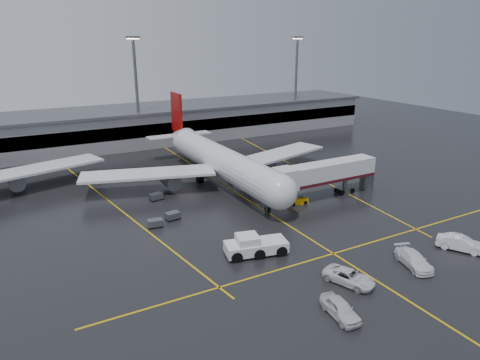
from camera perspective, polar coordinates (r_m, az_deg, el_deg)
ground at (r=70.78m, az=0.64°, el=-2.39°), size 220.00×220.00×0.00m
apron_line_centre at (r=70.77m, az=0.64°, el=-2.38°), size 0.25×90.00×0.02m
apron_line_stop at (r=54.38m, az=12.27°, el=-9.50°), size 60.00×0.25×0.02m
apron_line_left at (r=73.19m, az=-17.15°, el=-2.52°), size 9.99×69.35×0.02m
apron_line_right at (r=88.09m, az=7.66°, el=1.64°), size 7.57×69.64×0.02m
terminal at (r=112.41m, az=-11.55°, el=7.32°), size 122.00×19.00×8.60m
light_mast_mid at (r=103.93m, az=-13.56°, el=11.98°), size 3.00×1.20×25.45m
light_mast_right at (r=123.74m, az=7.43°, el=13.25°), size 3.00×1.20×25.45m
main_airliner at (r=77.65m, az=-2.87°, el=2.74°), size 48.80×45.60×14.10m
jet_bridge at (r=71.33m, az=11.39°, el=0.75°), size 19.90×3.40×6.05m
pushback_tractor at (r=52.64m, az=1.90°, el=-8.74°), size 7.99×4.72×2.68m
belt_loader at (r=68.82m, az=7.65°, el=-2.73°), size 3.32×1.90×1.99m
service_van_a at (r=48.40m, az=14.25°, el=-12.35°), size 4.34×6.07×1.54m
service_van_b at (r=53.97m, az=22.03°, el=-9.75°), size 3.92×6.11×1.65m
service_van_c at (r=60.12m, az=27.21°, el=-7.48°), size 4.52×5.79×1.84m
service_van_d at (r=43.18m, az=13.14°, el=-16.25°), size 2.51×5.07×1.66m
baggage_cart_a at (r=63.09m, az=-8.91°, el=-4.66°), size 2.12×1.50×1.12m
baggage_cart_b at (r=61.09m, az=-11.17°, el=-5.58°), size 2.16×1.57×1.12m
baggage_cart_c at (r=71.04m, az=-11.06°, el=-2.12°), size 2.16×1.56×1.12m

